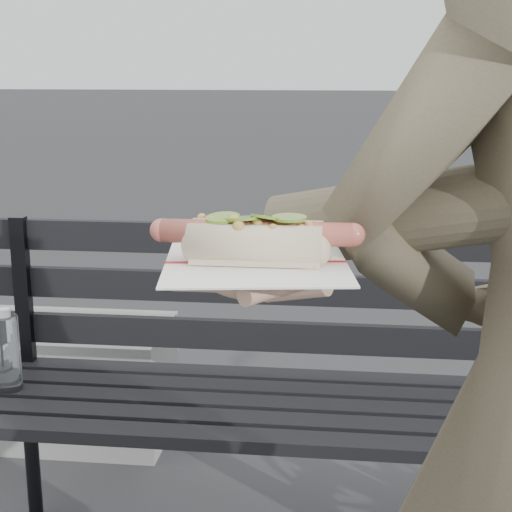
{
  "coord_description": "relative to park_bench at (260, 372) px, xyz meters",
  "views": [
    {
      "loc": [
        0.22,
        -0.82,
        1.27
      ],
      "look_at": [
        0.13,
        -0.04,
        1.07
      ],
      "focal_mm": 55.0,
      "sensor_mm": 36.0,
      "label": 1
    }
  ],
  "objects": [
    {
      "name": "held_hotdog",
      "position": [
        0.29,
        -0.96,
        0.58
      ],
      "size": [
        0.61,
        0.31,
        0.2
      ],
      "color": "#4C4333"
    },
    {
      "name": "concrete_block",
      "position": [
        -0.99,
        0.64,
        -0.32
      ],
      "size": [
        1.2,
        0.4,
        0.4
      ],
      "primitive_type": "cube",
      "color": "slate",
      "rests_on": "ground"
    },
    {
      "name": "park_bench",
      "position": [
        0.0,
        0.0,
        0.0
      ],
      "size": [
        1.5,
        0.44,
        0.88
      ],
      "color": "black",
      "rests_on": "ground"
    }
  ]
}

